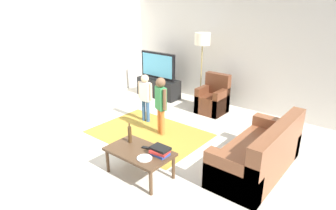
% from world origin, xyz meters
% --- Properties ---
extents(ground, '(7.80, 7.80, 0.00)m').
position_xyz_m(ground, '(0.00, 0.00, 0.00)').
color(ground, beige).
extents(wall_back, '(6.00, 0.12, 2.70)m').
position_xyz_m(wall_back, '(0.00, 3.00, 1.35)').
color(wall_back, silver).
rests_on(wall_back, ground).
extents(wall_left, '(0.12, 6.00, 2.70)m').
position_xyz_m(wall_left, '(-3.00, 0.00, 1.35)').
color(wall_left, silver).
rests_on(wall_left, ground).
extents(area_rug, '(2.20, 1.60, 0.01)m').
position_xyz_m(area_rug, '(-0.37, 0.45, 0.00)').
color(area_rug, '#B28C33').
rests_on(area_rug, ground).
extents(tv_stand, '(1.20, 0.44, 0.50)m').
position_xyz_m(tv_stand, '(-1.71, 2.30, 0.24)').
color(tv_stand, black).
rests_on(tv_stand, ground).
extents(tv, '(1.10, 0.28, 0.71)m').
position_xyz_m(tv, '(-1.71, 2.28, 0.85)').
color(tv, black).
rests_on(tv, tv_stand).
extents(couch, '(0.80, 1.80, 0.86)m').
position_xyz_m(couch, '(1.89, 0.54, 0.29)').
color(couch, brown).
rests_on(couch, ground).
extents(armchair, '(0.60, 0.60, 0.90)m').
position_xyz_m(armchair, '(0.02, 2.26, 0.30)').
color(armchair, brown).
rests_on(armchair, ground).
extents(floor_lamp, '(0.36, 0.36, 1.78)m').
position_xyz_m(floor_lamp, '(-0.47, 2.45, 1.54)').
color(floor_lamp, '#262626').
rests_on(floor_lamp, ground).
extents(child_near_tv, '(0.35, 0.17, 1.04)m').
position_xyz_m(child_near_tv, '(-0.84, 0.87, 0.63)').
color(child_near_tv, '#33598C').
rests_on(child_near_tv, ground).
extents(child_center, '(0.36, 0.22, 1.15)m').
position_xyz_m(child_center, '(-0.18, 0.60, 0.69)').
color(child_center, orange).
rests_on(child_center, ground).
extents(coffee_table, '(1.00, 0.60, 0.42)m').
position_xyz_m(coffee_table, '(0.50, -0.69, 0.37)').
color(coffee_table, '#513823').
rests_on(coffee_table, ground).
extents(book_stack, '(0.29, 0.23, 0.12)m').
position_xyz_m(book_stack, '(0.82, -0.59, 0.48)').
color(book_stack, '#334CA5').
rests_on(book_stack, coffee_table).
extents(bottle, '(0.06, 0.06, 0.32)m').
position_xyz_m(bottle, '(0.20, -0.59, 0.56)').
color(bottle, '#4C3319').
rests_on(bottle, coffee_table).
extents(tv_remote, '(0.18, 0.10, 0.02)m').
position_xyz_m(tv_remote, '(0.55, -0.57, 0.43)').
color(tv_remote, black).
rests_on(tv_remote, coffee_table).
extents(plate, '(0.22, 0.22, 0.02)m').
position_xyz_m(plate, '(0.72, -0.81, 0.43)').
color(plate, white).
rests_on(plate, coffee_table).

